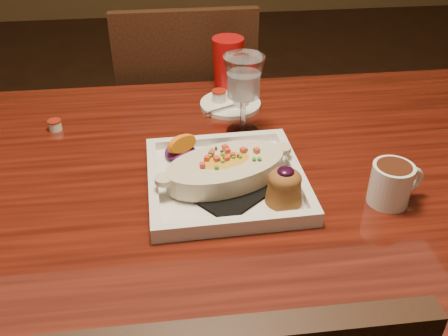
{
  "coord_description": "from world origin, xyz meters",
  "views": [
    {
      "loc": [
        -0.05,
        -0.81,
        1.32
      ],
      "look_at": [
        0.04,
        -0.01,
        0.77
      ],
      "focal_mm": 40.0,
      "sensor_mm": 36.0,
      "label": 1
    }
  ],
  "objects": [
    {
      "name": "saucer",
      "position": [
        0.1,
        0.29,
        0.76
      ],
      "size": [
        0.15,
        0.15,
        0.1
      ],
      "color": "white",
      "rests_on": "table"
    },
    {
      "name": "creamer_loose",
      "position": [
        -0.32,
        0.23,
        0.76
      ],
      "size": [
        0.03,
        0.03,
        0.02
      ],
      "color": "silver",
      "rests_on": "table"
    },
    {
      "name": "plate",
      "position": [
        0.05,
        -0.04,
        0.78
      ],
      "size": [
        0.3,
        0.3,
        0.08
      ],
      "rotation": [
        0.0,
        0.0,
        0.03
      ],
      "color": "white",
      "rests_on": "table"
    },
    {
      "name": "goblet",
      "position": [
        0.11,
        0.16,
        0.88
      ],
      "size": [
        0.09,
        0.09,
        0.18
      ],
      "color": "silver",
      "rests_on": "table"
    },
    {
      "name": "chair_far",
      "position": [
        -0.0,
        0.63,
        0.51
      ],
      "size": [
        0.42,
        0.42,
        0.93
      ],
      "rotation": [
        0.0,
        0.0,
        3.14
      ],
      "color": "black",
      "rests_on": "floor"
    },
    {
      "name": "table",
      "position": [
        0.0,
        0.0,
        0.65
      ],
      "size": [
        1.5,
        0.9,
        0.75
      ],
      "color": "#641A0E",
      "rests_on": "floor"
    },
    {
      "name": "coffee_mug",
      "position": [
        0.34,
        -0.12,
        0.79
      ],
      "size": [
        0.11,
        0.08,
        0.08
      ],
      "rotation": [
        0.0,
        0.0,
        0.19
      ],
      "color": "white",
      "rests_on": "table"
    },
    {
      "name": "red_tumbler",
      "position": [
        0.1,
        0.4,
        0.82
      ],
      "size": [
        0.08,
        0.08,
        0.14
      ],
      "primitive_type": "cone",
      "color": "#AE0C0D",
      "rests_on": "table"
    }
  ]
}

